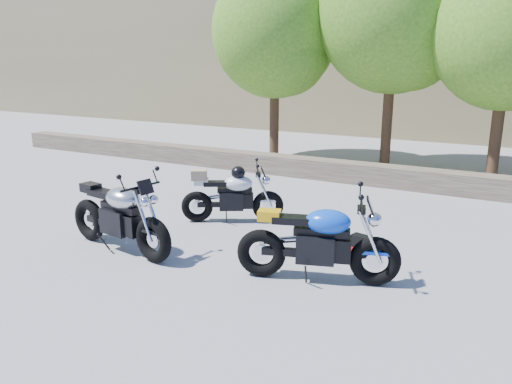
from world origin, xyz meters
TOP-DOWN VIEW (x-y plane):
  - ground at (0.00, 0.00)m, footprint 90.00×90.00m
  - stone_wall at (0.00, 5.50)m, footprint 22.00×0.55m
  - tree_decid_left at (-2.39, 7.14)m, footprint 3.67×3.67m
  - tree_decid_mid at (0.91, 7.54)m, footprint 4.08×4.08m
  - silver_bike at (-1.31, -0.77)m, footprint 2.31×0.73m
  - white_bike at (-0.51, 1.36)m, footprint 1.75×1.08m
  - blue_bike at (1.89, -0.33)m, footprint 2.20×0.93m
  - backpack at (2.12, 0.84)m, footprint 0.28×0.26m

SIDE VIEW (x-z plane):
  - ground at x=0.00m, z-range 0.00..0.00m
  - backpack at x=2.12m, z-range -0.01..0.33m
  - stone_wall at x=0.00m, z-range 0.00..0.50m
  - white_bike at x=-0.51m, z-range -0.01..1.06m
  - blue_bike at x=1.89m, z-range -0.02..1.12m
  - silver_bike at x=-1.31m, z-range -0.02..1.15m
  - tree_decid_left at x=-2.39m, z-range 0.83..6.44m
  - tree_decid_mid at x=0.91m, z-range 0.92..7.16m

